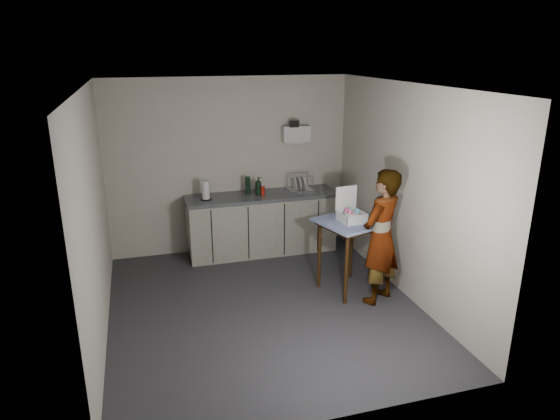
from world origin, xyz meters
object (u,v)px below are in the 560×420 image
object	(u,v)px
dark_bottle	(248,185)
dish_rack	(299,187)
standing_man	(381,237)
paper_towel	(206,191)
side_table	(350,230)
soda_can	(263,191)
soap_bottle	(258,186)
kitchen_counter	(262,225)
bakery_box	(351,214)

from	to	relation	value
dark_bottle	dish_rack	world-z (taller)	dark_bottle
standing_man	paper_towel	distance (m)	2.61
side_table	paper_towel	bearing A→B (deg)	119.98
dark_bottle	paper_towel	distance (m)	0.65
paper_towel	dish_rack	distance (m)	1.44
dish_rack	soda_can	bearing A→B (deg)	-172.09
dark_bottle	paper_towel	size ratio (longest dim) A/B	0.96
soap_bottle	dish_rack	world-z (taller)	soap_bottle
soap_bottle	kitchen_counter	bearing A→B (deg)	-8.88
soap_bottle	bakery_box	bearing A→B (deg)	-62.86
dark_bottle	paper_towel	world-z (taller)	paper_towel
soap_bottle	paper_towel	size ratio (longest dim) A/B	0.96
side_table	bakery_box	xyz separation A→B (m)	(-0.00, -0.01, 0.21)
soda_can	bakery_box	distance (m)	1.68
side_table	dish_rack	distance (m)	1.60
soap_bottle	bakery_box	distance (m)	1.74
standing_man	dark_bottle	bearing A→B (deg)	-91.16
side_table	standing_man	bearing A→B (deg)	-73.83
soda_can	dish_rack	size ratio (longest dim) A/B	0.35
soda_can	dish_rack	world-z (taller)	dish_rack
standing_man	soda_can	xyz separation A→B (m)	(-0.98, 1.87, 0.14)
kitchen_counter	dark_bottle	size ratio (longest dim) A/B	8.44
soap_bottle	soda_can	xyz separation A→B (m)	(0.05, -0.03, -0.07)
standing_man	soda_can	world-z (taller)	standing_man
kitchen_counter	dish_rack	xyz separation A→B (m)	(0.61, 0.06, 0.54)
soda_can	dark_bottle	xyz separation A→B (m)	(-0.20, 0.10, 0.07)
standing_man	paper_towel	xyz separation A→B (m)	(-1.81, 1.86, 0.21)
kitchen_counter	bakery_box	bearing A→B (deg)	-63.98
dish_rack	soap_bottle	bearing A→B (deg)	-175.75
soap_bottle	bakery_box	world-z (taller)	bakery_box
standing_man	soap_bottle	size ratio (longest dim) A/B	6.21
side_table	dish_rack	world-z (taller)	dish_rack
side_table	soap_bottle	size ratio (longest dim) A/B	3.50
soap_bottle	paper_towel	bearing A→B (deg)	-176.76
standing_man	soda_can	bearing A→B (deg)	-94.42
kitchen_counter	soda_can	xyz separation A→B (m)	(0.01, -0.03, 0.55)
kitchen_counter	standing_man	distance (m)	2.18
dark_bottle	bakery_box	world-z (taller)	bakery_box
kitchen_counter	bakery_box	xyz separation A→B (m)	(0.75, -1.54, 0.60)
standing_man	bakery_box	size ratio (longest dim) A/B	4.03
soap_bottle	dish_rack	distance (m)	0.66
standing_man	dish_rack	world-z (taller)	standing_man
soap_bottle	dark_bottle	size ratio (longest dim) A/B	1.01
dark_bottle	bakery_box	bearing A→B (deg)	-59.77
paper_towel	soap_bottle	bearing A→B (deg)	3.24
dark_bottle	bakery_box	distance (m)	1.87
soap_bottle	paper_towel	world-z (taller)	paper_towel
dish_rack	dark_bottle	bearing A→B (deg)	178.82
bakery_box	side_table	bearing A→B (deg)	58.71
side_table	soap_bottle	bearing A→B (deg)	100.74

